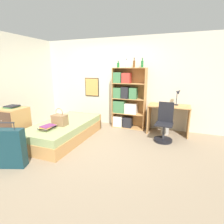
{
  "coord_description": "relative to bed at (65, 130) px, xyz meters",
  "views": [
    {
      "loc": [
        1.85,
        -3.43,
        1.71
      ],
      "look_at": [
        0.49,
        0.21,
        0.75
      ],
      "focal_mm": 28.0,
      "sensor_mm": 36.0,
      "label": 1
    }
  ],
  "objects": [
    {
      "name": "magazine_pile_on_dresser",
      "position": [
        -0.98,
        -0.58,
        0.65
      ],
      "size": [
        0.3,
        0.31,
        0.05
      ],
      "color": "#427A4C",
      "rests_on": "dresser"
    },
    {
      "name": "bottle_clear",
      "position": [
        1.38,
        1.44,
        1.63
      ],
      "size": [
        0.06,
        0.06,
        0.27
      ],
      "color": "brown",
      "rests_on": "bookcase"
    },
    {
      "name": "bookcase",
      "position": [
        1.16,
        1.4,
        0.6
      ],
      "size": [
        0.95,
        0.34,
        1.74
      ],
      "color": "tan",
      "rests_on": "ground_plane"
    },
    {
      "name": "dresser",
      "position": [
        -0.95,
        -0.63,
        0.21
      ],
      "size": [
        0.58,
        0.55,
        0.84
      ],
      "color": "tan",
      "rests_on": "ground_plane"
    },
    {
      "name": "bottle_blue",
      "position": [
        1.6,
        1.44,
        1.63
      ],
      "size": [
        0.07,
        0.07,
        0.26
      ],
      "color": "#1E6B2D",
      "rests_on": "bookcase"
    },
    {
      "name": "desk",
      "position": [
        2.39,
        1.29,
        0.31
      ],
      "size": [
        1.05,
        0.57,
        0.78
      ],
      "color": "tan",
      "rests_on": "ground_plane"
    },
    {
      "name": "wall_left",
      "position": [
        -1.58,
        -0.02,
        1.09
      ],
      "size": [
        0.06,
        10.0,
        2.6
      ],
      "color": "beige",
      "rests_on": "ground_plane"
    },
    {
      "name": "desk_chair",
      "position": [
        2.33,
        0.74,
        0.1
      ],
      "size": [
        0.43,
        0.43,
        0.94
      ],
      "color": "black",
      "rests_on": "ground_plane"
    },
    {
      "name": "handbag",
      "position": [
        0.06,
        -0.23,
        0.35
      ],
      "size": [
        0.33,
        0.21,
        0.41
      ],
      "color": "#93704C",
      "rests_on": "bed"
    },
    {
      "name": "book_stack_on_bed",
      "position": [
        -0.02,
        -0.56,
        0.26
      ],
      "size": [
        0.3,
        0.38,
        0.09
      ],
      "color": "#427A4C",
      "rests_on": "bed"
    },
    {
      "name": "ground_plane",
      "position": [
        0.7,
        -0.02,
        -0.21
      ],
      "size": [
        14.0,
        14.0,
        0.0
      ],
      "primitive_type": "plane",
      "color": "gray"
    },
    {
      "name": "bottle_green",
      "position": [
        0.93,
        1.4,
        1.6
      ],
      "size": [
        0.07,
        0.07,
        0.19
      ],
      "color": "#1E6B2D",
      "rests_on": "bookcase"
    },
    {
      "name": "bed",
      "position": [
        0.0,
        0.0,
        0.0
      ],
      "size": [
        1.08,
        2.09,
        0.43
      ],
      "color": "tan",
      "rests_on": "ground_plane"
    },
    {
      "name": "wall_back",
      "position": [
        0.7,
        1.63,
        1.09
      ],
      "size": [
        10.0,
        0.09,
        2.6
      ],
      "color": "beige",
      "rests_on": "ground_plane"
    },
    {
      "name": "bottle_brown",
      "position": [
        1.17,
        1.39,
        1.62
      ],
      "size": [
        0.06,
        0.06,
        0.23
      ],
      "color": "#B7BCC1",
      "rests_on": "bookcase"
    },
    {
      "name": "suitcase",
      "position": [
        -0.15,
        -1.44,
        0.14
      ],
      "size": [
        0.59,
        0.37,
        0.83
      ],
      "color": "#143842",
      "rests_on": "ground_plane"
    },
    {
      "name": "waste_bin",
      "position": [
        2.33,
        1.24,
        -0.1
      ],
      "size": [
        0.21,
        0.21,
        0.23
      ],
      "color": "#B7B2A8",
      "rests_on": "ground_plane"
    },
    {
      "name": "desk_lamp",
      "position": [
        2.59,
        1.4,
        0.85
      ],
      "size": [
        0.17,
        0.12,
        0.43
      ],
      "color": "black",
      "rests_on": "desk"
    }
  ]
}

